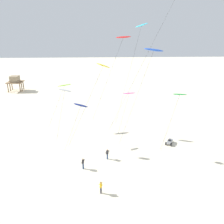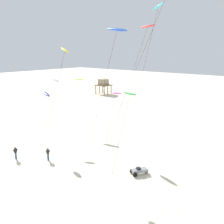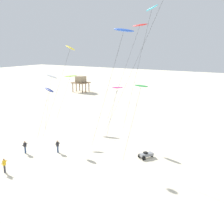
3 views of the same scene
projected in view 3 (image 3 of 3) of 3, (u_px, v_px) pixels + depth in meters
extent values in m
plane|color=beige|center=(42.00, 167.00, 32.78)|extent=(260.00, 260.00, 0.00)
ellipsoid|color=red|center=(140.00, 25.00, 45.02)|extent=(3.10, 1.43, 0.62)
cylinder|color=#262626|center=(122.00, 77.00, 48.63)|extent=(6.44, 0.04, 16.94)
ellipsoid|color=white|center=(51.00, 76.00, 43.95)|extent=(2.26, 0.90, 0.93)
cylinder|color=#262626|center=(48.00, 104.00, 45.54)|extent=(2.06, 0.03, 9.06)
ellipsoid|color=#33BFE0|center=(152.00, 8.00, 40.91)|extent=(2.41, 1.34, 1.06)
cylinder|color=#262626|center=(136.00, 73.00, 44.31)|extent=(4.63, 0.03, 19.12)
ellipsoid|color=#D8339E|center=(117.00, 88.00, 40.29)|extent=(2.36, 1.27, 0.66)
cylinder|color=#262626|center=(112.00, 114.00, 41.70)|extent=(1.91, 0.03, 7.86)
ellipsoid|color=blue|center=(124.00, 30.00, 33.81)|extent=(3.04, 1.09, 0.74)
cylinder|color=#262626|center=(106.00, 93.00, 36.91)|extent=(5.04, 0.03, 15.54)
ellipsoid|color=green|center=(141.00, 86.00, 31.17)|extent=(2.18, 1.24, 0.39)
cylinder|color=#262626|center=(131.00, 125.00, 32.84)|extent=(2.26, 0.03, 9.38)
ellipsoid|color=yellow|center=(70.00, 48.00, 37.32)|extent=(2.18, 1.26, 0.97)
cylinder|color=#262626|center=(56.00, 96.00, 40.43)|extent=(6.09, 0.03, 13.48)
cylinder|color=#262626|center=(137.00, 60.00, 40.05)|extent=(11.04, 0.04, 23.59)
ellipsoid|color=#8CD833|center=(70.00, 76.00, 49.36)|extent=(2.66, 1.25, 0.54)
cylinder|color=#262626|center=(63.00, 99.00, 51.31)|extent=(3.80, 0.03, 8.49)
ellipsoid|color=navy|center=(49.00, 90.00, 39.84)|extent=(2.40, 1.20, 0.67)
cylinder|color=#262626|center=(43.00, 115.00, 41.48)|extent=(2.97, 0.03, 7.58)
cylinder|color=#33333D|center=(5.00, 169.00, 31.14)|extent=(0.22, 0.22, 0.88)
cube|color=gold|center=(4.00, 163.00, 30.97)|extent=(0.25, 0.37, 0.58)
sphere|color=#9E7051|center=(4.00, 159.00, 30.87)|extent=(0.20, 0.20, 0.20)
cylinder|color=gold|center=(3.00, 163.00, 30.76)|extent=(0.51, 0.17, 0.39)
cylinder|color=gold|center=(5.00, 162.00, 31.16)|extent=(0.51, 0.17, 0.39)
cylinder|color=navy|center=(25.00, 150.00, 36.74)|extent=(0.22, 0.22, 0.88)
cube|color=black|center=(25.00, 145.00, 36.57)|extent=(0.26, 0.37, 0.58)
sphere|color=#9E7051|center=(25.00, 142.00, 36.47)|extent=(0.20, 0.20, 0.20)
cylinder|color=black|center=(23.00, 145.00, 36.40)|extent=(0.51, 0.19, 0.39)
cylinder|color=black|center=(26.00, 144.00, 36.71)|extent=(0.51, 0.19, 0.39)
cylinder|color=navy|center=(58.00, 149.00, 36.99)|extent=(0.22, 0.22, 0.88)
cube|color=black|center=(58.00, 144.00, 36.82)|extent=(0.37, 0.39, 0.58)
sphere|color=#9E7051|center=(57.00, 141.00, 36.73)|extent=(0.20, 0.20, 0.20)
cylinder|color=black|center=(56.00, 144.00, 36.74)|extent=(0.45, 0.38, 0.39)
cylinder|color=black|center=(59.00, 144.00, 36.89)|extent=(0.45, 0.38, 0.39)
cylinder|color=#846647|center=(73.00, 88.00, 84.46)|extent=(0.28, 0.28, 2.71)
cylinder|color=#846647|center=(82.00, 89.00, 82.65)|extent=(0.28, 0.28, 2.71)
cylinder|color=#846647|center=(80.00, 86.00, 87.23)|extent=(0.28, 0.28, 2.71)
cylinder|color=#846647|center=(89.00, 87.00, 85.42)|extent=(0.28, 0.28, 2.71)
cylinder|color=#846647|center=(76.00, 87.00, 85.85)|extent=(0.28, 0.28, 2.71)
cylinder|color=#846647|center=(86.00, 88.00, 84.04)|extent=(0.28, 0.28, 2.71)
cube|color=#846647|center=(81.00, 83.00, 84.60)|extent=(4.51, 4.15, 0.24)
cube|color=#9E896B|center=(81.00, 79.00, 84.36)|extent=(2.48, 2.49, 1.83)
cube|color=gray|center=(147.00, 155.00, 35.19)|extent=(1.50, 1.81, 0.36)
cube|color=black|center=(146.00, 153.00, 35.06)|extent=(0.61, 0.61, 0.20)
cylinder|color=black|center=(152.00, 155.00, 35.59)|extent=(0.38, 0.50, 0.52)
cylinder|color=black|center=(140.00, 156.00, 35.31)|extent=(0.38, 0.50, 0.52)
cylinder|color=black|center=(144.00, 158.00, 34.52)|extent=(0.38, 0.50, 0.52)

